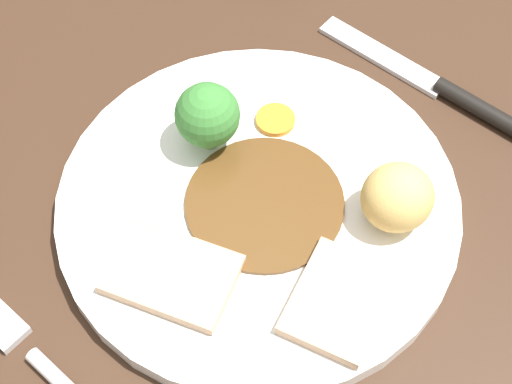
# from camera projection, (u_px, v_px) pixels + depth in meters

# --- Properties ---
(dining_table) EXTENTS (1.20, 0.84, 0.04)m
(dining_table) POSITION_uv_depth(u_px,v_px,m) (243.00, 211.00, 0.53)
(dining_table) COLOR #382316
(dining_table) RESTS_ON ground
(dinner_plate) EXTENTS (0.26, 0.26, 0.01)m
(dinner_plate) POSITION_uv_depth(u_px,v_px,m) (256.00, 206.00, 0.51)
(dinner_plate) COLOR white
(dinner_plate) RESTS_ON dining_table
(gravy_pool) EXTENTS (0.10, 0.10, 0.00)m
(gravy_pool) POSITION_uv_depth(u_px,v_px,m) (263.00, 204.00, 0.50)
(gravy_pool) COLOR #563819
(gravy_pool) RESTS_ON dinner_plate
(meat_slice_main) EXTENTS (0.08, 0.09, 0.01)m
(meat_slice_main) POSITION_uv_depth(u_px,v_px,m) (172.00, 274.00, 0.47)
(meat_slice_main) COLOR tan
(meat_slice_main) RESTS_ON dinner_plate
(meat_slice_under) EXTENTS (0.08, 0.07, 0.01)m
(meat_slice_under) POSITION_uv_depth(u_px,v_px,m) (339.00, 301.00, 0.46)
(meat_slice_under) COLOR tan
(meat_slice_under) RESTS_ON dinner_plate
(roast_potato_left) EXTENTS (0.06, 0.06, 0.04)m
(roast_potato_left) POSITION_uv_depth(u_px,v_px,m) (397.00, 197.00, 0.47)
(roast_potato_left) COLOR #D8B260
(roast_potato_left) RESTS_ON dinner_plate
(carrot_coin_front) EXTENTS (0.03, 0.03, 0.00)m
(carrot_coin_front) POSITION_uv_depth(u_px,v_px,m) (275.00, 120.00, 0.53)
(carrot_coin_front) COLOR orange
(carrot_coin_front) RESTS_ON dinner_plate
(broccoli_floret) EXTENTS (0.04, 0.04, 0.05)m
(broccoli_floret) POSITION_uv_depth(u_px,v_px,m) (207.00, 116.00, 0.50)
(broccoli_floret) COLOR #8CB766
(broccoli_floret) RESTS_ON dinner_plate
(fork) EXTENTS (0.02, 0.15, 0.01)m
(fork) POSITION_uv_depth(u_px,v_px,m) (47.00, 369.00, 0.45)
(fork) COLOR silver
(fork) RESTS_ON dining_table
(knife) EXTENTS (0.03, 0.19, 0.01)m
(knife) POSITION_uv_depth(u_px,v_px,m) (448.00, 92.00, 0.56)
(knife) COLOR black
(knife) RESTS_ON dining_table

